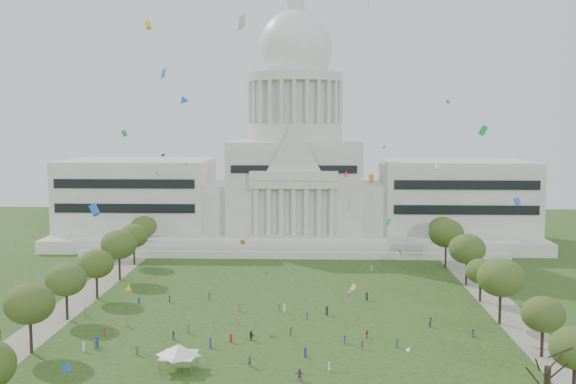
% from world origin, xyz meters
% --- Properties ---
extents(ground, '(400.00, 400.00, 0.00)m').
position_xyz_m(ground, '(0.00, 0.00, 0.00)').
color(ground, '#274317').
rests_on(ground, ground).
extents(capitol, '(160.00, 64.50, 91.30)m').
position_xyz_m(capitol, '(0.00, 113.59, 22.30)').
color(capitol, silver).
rests_on(capitol, ground).
extents(path_left, '(8.00, 160.00, 0.04)m').
position_xyz_m(path_left, '(-48.00, 30.00, 0.02)').
color(path_left, gray).
rests_on(path_left, ground).
extents(path_right, '(8.00, 160.00, 0.04)m').
position_xyz_m(path_right, '(48.00, 30.00, 0.02)').
color(path_right, gray).
rests_on(path_right, ground).
extents(row_tree_r_0, '(7.67, 7.67, 10.91)m').
position_xyz_m(row_tree_r_0, '(44.94, -19.59, 7.75)').
color(row_tree_r_0, black).
rests_on(row_tree_r_0, ground).
extents(row_tree_l_1, '(8.86, 8.86, 12.59)m').
position_xyz_m(row_tree_l_1, '(-44.07, -2.96, 8.95)').
color(row_tree_l_1, black).
rests_on(row_tree_l_1, ground).
extents(row_tree_r_1, '(7.58, 7.58, 10.78)m').
position_xyz_m(row_tree_r_1, '(46.22, -1.75, 7.66)').
color(row_tree_r_1, black).
rests_on(row_tree_r_1, ground).
extents(row_tree_l_2, '(8.42, 8.42, 11.97)m').
position_xyz_m(row_tree_l_2, '(-45.04, 17.30, 8.51)').
color(row_tree_l_2, black).
rests_on(row_tree_l_2, ground).
extents(row_tree_r_2, '(9.55, 9.55, 13.58)m').
position_xyz_m(row_tree_r_2, '(44.17, 17.44, 9.66)').
color(row_tree_r_2, black).
rests_on(row_tree_r_2, ground).
extents(row_tree_l_3, '(8.12, 8.12, 11.55)m').
position_xyz_m(row_tree_l_3, '(-44.09, 33.92, 8.21)').
color(row_tree_l_3, black).
rests_on(row_tree_l_3, ground).
extents(row_tree_r_3, '(7.01, 7.01, 9.98)m').
position_xyz_m(row_tree_r_3, '(44.40, 34.48, 7.08)').
color(row_tree_r_3, black).
rests_on(row_tree_r_3, ground).
extents(row_tree_l_4, '(9.29, 9.29, 13.21)m').
position_xyz_m(row_tree_l_4, '(-44.08, 52.42, 9.39)').
color(row_tree_l_4, black).
rests_on(row_tree_l_4, ground).
extents(row_tree_r_4, '(9.19, 9.19, 13.06)m').
position_xyz_m(row_tree_r_4, '(44.76, 50.04, 9.29)').
color(row_tree_r_4, black).
rests_on(row_tree_r_4, ground).
extents(row_tree_l_5, '(8.33, 8.33, 11.85)m').
position_xyz_m(row_tree_l_5, '(-45.22, 71.01, 8.42)').
color(row_tree_l_5, black).
rests_on(row_tree_l_5, ground).
extents(row_tree_r_5, '(9.82, 9.82, 13.96)m').
position_xyz_m(row_tree_r_5, '(43.49, 70.19, 9.93)').
color(row_tree_r_5, black).
rests_on(row_tree_r_5, ground).
extents(row_tree_l_6, '(8.19, 8.19, 11.64)m').
position_xyz_m(row_tree_l_6, '(-46.87, 89.14, 8.27)').
color(row_tree_l_6, black).
rests_on(row_tree_l_6, ground).
extents(row_tree_r_6, '(8.42, 8.42, 11.97)m').
position_xyz_m(row_tree_r_6, '(45.96, 88.13, 8.51)').
color(row_tree_r_6, black).
rests_on(row_tree_r_6, ground).
extents(big_bare_tree, '(6.00, 5.00, 12.80)m').
position_xyz_m(big_bare_tree, '(38.00, -28.00, 8.67)').
color(big_bare_tree, black).
rests_on(big_bare_tree, ground).
extents(event_tent, '(8.13, 8.13, 4.39)m').
position_xyz_m(event_tent, '(-16.18, -9.94, 3.41)').
color(event_tent, '#4C4C4C').
rests_on(event_tent, ground).
extents(person_0, '(0.87, 0.96, 1.65)m').
position_xyz_m(person_0, '(36.75, 8.67, 0.82)').
color(person_0, '#4C4C51').
rests_on(person_0, ground).
extents(person_2, '(1.13, 0.97, 1.98)m').
position_xyz_m(person_2, '(29.79, 14.88, 0.99)').
color(person_2, '#4C4C51').
rests_on(person_2, ground).
extents(person_3, '(1.04, 1.16, 1.61)m').
position_xyz_m(person_3, '(15.03, 1.15, 0.81)').
color(person_3, '#4C4C51').
rests_on(person_3, ground).
extents(person_4, '(0.83, 1.06, 1.60)m').
position_xyz_m(person_4, '(1.85, 8.90, 0.80)').
color(person_4, olive).
rests_on(person_4, ground).
extents(person_5, '(1.75, 1.60, 1.84)m').
position_xyz_m(person_5, '(-5.49, 5.23, 0.92)').
color(person_5, '#26262B').
rests_on(person_5, ground).
extents(person_6, '(0.69, 0.85, 1.49)m').
position_xyz_m(person_6, '(8.80, -9.78, 0.75)').
color(person_6, silver).
rests_on(person_6, ground).
extents(person_7, '(0.88, 0.83, 1.96)m').
position_xyz_m(person_7, '(-4.54, -8.18, 0.98)').
color(person_7, '#4C4C51').
rests_on(person_7, ground).
extents(person_8, '(0.89, 0.59, 1.73)m').
position_xyz_m(person_8, '(-20.25, 5.01, 0.87)').
color(person_8, '#4C4C51').
rests_on(person_8, ground).
extents(person_9, '(0.79, 1.13, 1.59)m').
position_xyz_m(person_9, '(12.06, 4.09, 0.79)').
color(person_9, navy).
rests_on(person_9, ground).
extents(person_10, '(0.85, 1.07, 1.60)m').
position_xyz_m(person_10, '(16.43, 7.48, 0.80)').
color(person_10, '#B21E1E').
rests_on(person_10, ground).
extents(person_11, '(1.95, 1.10, 1.98)m').
position_xyz_m(person_11, '(4.00, -14.11, 0.99)').
color(person_11, '#994C8C').
rests_on(person_11, ground).
extents(distant_crowd, '(64.06, 38.66, 1.95)m').
position_xyz_m(distant_crowd, '(-14.35, 13.65, 0.89)').
color(distant_crowd, navy).
rests_on(distant_crowd, ground).
extents(kite_swarm, '(81.78, 105.10, 63.64)m').
position_xyz_m(kite_swarm, '(2.77, 7.87, 32.92)').
color(kite_swarm, '#E54C8C').
rests_on(kite_swarm, ground).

